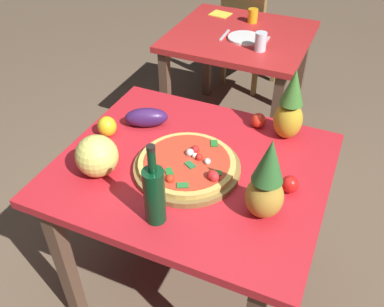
# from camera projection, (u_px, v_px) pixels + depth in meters

# --- Properties ---
(ground_plane) EXTENTS (10.00, 10.00, 0.00)m
(ground_plane) POSITION_uv_depth(u_px,v_px,m) (192.00, 274.00, 2.21)
(ground_plane) COLOR brown
(display_table) EXTENTS (1.10, 0.94, 0.77)m
(display_table) POSITION_uv_depth(u_px,v_px,m) (193.00, 182.00, 1.79)
(display_table) COLOR brown
(display_table) RESTS_ON ground_plane
(background_table) EXTENTS (0.91, 0.87, 0.77)m
(background_table) POSITION_uv_depth(u_px,v_px,m) (239.00, 49.00, 2.86)
(background_table) COLOR brown
(background_table) RESTS_ON ground_plane
(dining_chair) EXTENTS (0.49, 0.49, 0.85)m
(dining_chair) POSITION_uv_depth(u_px,v_px,m) (247.00, 35.00, 3.48)
(dining_chair) COLOR olive
(dining_chair) RESTS_ON ground_plane
(pizza_board) EXTENTS (0.44, 0.44, 0.02)m
(pizza_board) POSITION_uv_depth(u_px,v_px,m) (187.00, 168.00, 1.69)
(pizza_board) COLOR olive
(pizza_board) RESTS_ON display_table
(pizza) EXTENTS (0.40, 0.40, 0.06)m
(pizza) POSITION_uv_depth(u_px,v_px,m) (188.00, 163.00, 1.67)
(pizza) COLOR #D4B557
(pizza) RESTS_ON pizza_board
(wine_bottle) EXTENTS (0.08, 0.08, 0.33)m
(wine_bottle) POSITION_uv_depth(u_px,v_px,m) (155.00, 194.00, 1.41)
(wine_bottle) COLOR #09351A
(wine_bottle) RESTS_ON display_table
(pineapple_left) EXTENTS (0.14, 0.14, 0.33)m
(pineapple_left) POSITION_uv_depth(u_px,v_px,m) (266.00, 183.00, 1.42)
(pineapple_left) COLOR #B48731
(pineapple_left) RESTS_ON display_table
(pineapple_right) EXTENTS (0.13, 0.13, 0.33)m
(pineapple_right) POSITION_uv_depth(u_px,v_px,m) (290.00, 108.00, 1.79)
(pineapple_right) COLOR gold
(pineapple_right) RESTS_ON display_table
(melon) EXTENTS (0.17, 0.17, 0.17)m
(melon) POSITION_uv_depth(u_px,v_px,m) (97.00, 156.00, 1.63)
(melon) COLOR #E1DC67
(melon) RESTS_ON display_table
(bell_pepper) EXTENTS (0.09, 0.09, 0.10)m
(bell_pepper) POSITION_uv_depth(u_px,v_px,m) (107.00, 126.00, 1.86)
(bell_pepper) COLOR yellow
(bell_pepper) RESTS_ON display_table
(eggplant) EXTENTS (0.22, 0.17, 0.09)m
(eggplant) POSITION_uv_depth(u_px,v_px,m) (146.00, 117.00, 1.92)
(eggplant) COLOR #3B1C54
(eggplant) RESTS_ON display_table
(tomato_by_bottle) EXTENTS (0.07, 0.07, 0.07)m
(tomato_by_bottle) POSITION_uv_depth(u_px,v_px,m) (290.00, 184.00, 1.58)
(tomato_by_bottle) COLOR red
(tomato_by_bottle) RESTS_ON display_table
(tomato_at_corner) EXTENTS (0.07, 0.07, 0.07)m
(tomato_at_corner) POSITION_uv_depth(u_px,v_px,m) (258.00, 120.00, 1.92)
(tomato_at_corner) COLOR red
(tomato_at_corner) RESTS_ON display_table
(drinking_glass_juice) EXTENTS (0.07, 0.07, 0.10)m
(drinking_glass_juice) POSITION_uv_depth(u_px,v_px,m) (253.00, 16.00, 2.90)
(drinking_glass_juice) COLOR #F7A218
(drinking_glass_juice) RESTS_ON background_table
(drinking_glass_water) EXTENTS (0.07, 0.07, 0.12)m
(drinking_glass_water) POSITION_uv_depth(u_px,v_px,m) (261.00, 42.00, 2.54)
(drinking_glass_water) COLOR silver
(drinking_glass_water) RESTS_ON background_table
(dinner_plate) EXTENTS (0.22, 0.22, 0.02)m
(dinner_plate) POSITION_uv_depth(u_px,v_px,m) (245.00, 38.00, 2.70)
(dinner_plate) COLOR white
(dinner_plate) RESTS_ON background_table
(fork_utensil) EXTENTS (0.02, 0.18, 0.01)m
(fork_utensil) POSITION_uv_depth(u_px,v_px,m) (225.00, 35.00, 2.75)
(fork_utensil) COLOR silver
(fork_utensil) RESTS_ON background_table
(knife_utensil) EXTENTS (0.02, 0.18, 0.01)m
(knife_utensil) POSITION_uv_depth(u_px,v_px,m) (265.00, 42.00, 2.66)
(knife_utensil) COLOR silver
(knife_utensil) RESTS_ON background_table
(napkin_folded) EXTENTS (0.16, 0.14, 0.01)m
(napkin_folded) POSITION_uv_depth(u_px,v_px,m) (220.00, 14.00, 3.05)
(napkin_folded) COLOR yellow
(napkin_folded) RESTS_ON background_table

